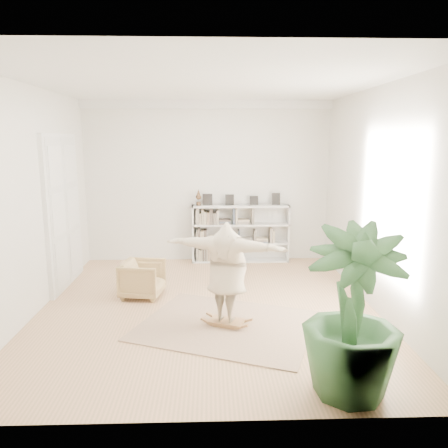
% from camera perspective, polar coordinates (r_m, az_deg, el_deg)
% --- Properties ---
extents(floor, '(6.00, 6.00, 0.00)m').
position_cam_1_polar(floor, '(7.42, -2.18, -10.83)').
color(floor, '#A78256').
rests_on(floor, ground).
extents(room_shell, '(6.00, 6.00, 6.00)m').
position_cam_1_polar(room_shell, '(9.86, -2.26, 15.37)').
color(room_shell, silver).
rests_on(room_shell, floor).
extents(doors, '(0.09, 1.78, 2.92)m').
position_cam_1_polar(doors, '(8.74, -20.22, 1.38)').
color(doors, white).
rests_on(doors, floor).
extents(bookshelf, '(2.20, 0.35, 1.64)m').
position_cam_1_polar(bookshelf, '(9.96, 2.14, -1.31)').
color(bookshelf, silver).
rests_on(bookshelf, floor).
extents(armchair, '(0.81, 0.80, 0.65)m').
position_cam_1_polar(armchair, '(7.93, -10.56, -7.07)').
color(armchair, tan).
rests_on(armchair, floor).
extents(rug, '(3.06, 2.78, 0.02)m').
position_cam_1_polar(rug, '(6.73, 0.35, -13.08)').
color(rug, tan).
rests_on(rug, floor).
extents(rocker_board, '(0.58, 0.47, 0.11)m').
position_cam_1_polar(rocker_board, '(6.71, 0.35, -12.63)').
color(rocker_board, brown).
rests_on(rocker_board, rug).
extents(person, '(1.91, 1.15, 1.51)m').
position_cam_1_polar(person, '(6.43, 0.36, -5.98)').
color(person, beige).
rests_on(person, rocker_board).
extents(houseplant, '(1.23, 1.23, 1.89)m').
position_cam_1_polar(houseplant, '(4.94, 16.45, -11.02)').
color(houseplant, '#295229').
rests_on(houseplant, floor).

